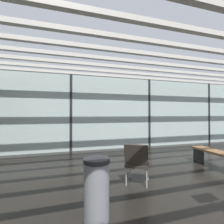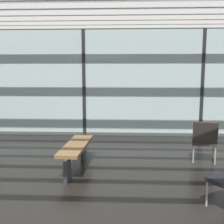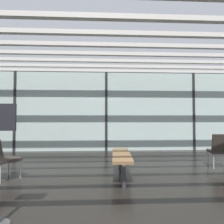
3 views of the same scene
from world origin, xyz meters
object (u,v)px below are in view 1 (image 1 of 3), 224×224
object	(u,v)px
lounge_chair_3	(137,161)
trash_bin	(97,189)
parked_airplane	(128,109)
waiting_bench	(217,155)

from	to	relation	value
lounge_chair_3	trash_bin	xyz separation A→B (m)	(-1.02, -0.84, -0.06)
trash_bin	parked_airplane	bearing A→B (deg)	65.36
parked_airplane	waiting_bench	size ratio (longest dim) A/B	8.41
lounge_chair_3	waiting_bench	world-z (taller)	lounge_chair_3
lounge_chair_3	waiting_bench	xyz separation A→B (m)	(2.50, 0.25, -0.13)
parked_airplane	waiting_bench	world-z (taller)	parked_airplane
parked_airplane	lounge_chair_3	world-z (taller)	parked_airplane
waiting_bench	trash_bin	xyz separation A→B (m)	(-3.52, -1.09, 0.07)
parked_airplane	lounge_chair_3	xyz separation A→B (m)	(-2.92, -7.75, -1.39)
lounge_chair_3	trash_bin	distance (m)	1.32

